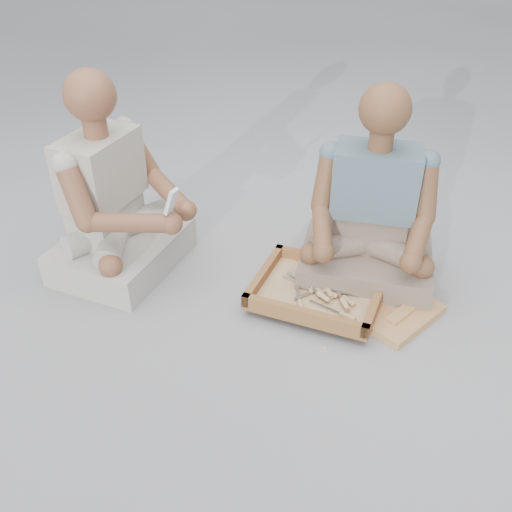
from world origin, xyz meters
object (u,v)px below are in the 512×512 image
Objects in this scene: carved_panel at (371,298)px; companion at (371,221)px; tool_tray at (318,291)px; craftsman at (115,206)px.

companion is (-0.11, 0.16, 0.29)m from carved_panel.
carved_panel is 0.86× the size of tool_tray.
craftsman is at bearing 7.42° from companion.
tool_tray is at bearing 51.49° from companion.
carved_panel is 0.57× the size of craftsman.
tool_tray is at bearing -146.12° from carved_panel.
companion is (1.01, 0.56, -0.02)m from craftsman.
carved_panel is 0.59× the size of companion.
companion is at bearing 108.14° from craftsman.
tool_tray is 0.67× the size of craftsman.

